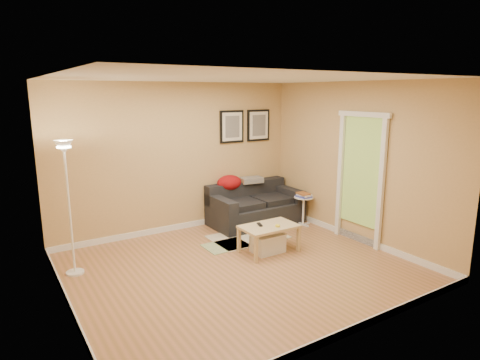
{
  "coord_description": "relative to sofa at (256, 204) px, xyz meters",
  "views": [
    {
      "loc": [
        -2.87,
        -4.57,
        2.42
      ],
      "look_at": [
        0.55,
        0.85,
        1.05
      ],
      "focal_mm": 30.69,
      "sensor_mm": 36.0,
      "label": 1
    }
  ],
  "objects": [
    {
      "name": "floor",
      "position": [
        -1.33,
        -1.53,
        -0.38
      ],
      "size": [
        4.5,
        4.5,
        0.0
      ],
      "primitive_type": "plane",
      "color": "#B1724B",
      "rests_on": "ground"
    },
    {
      "name": "ceiling",
      "position": [
        -1.33,
        -1.53,
        2.23
      ],
      "size": [
        4.5,
        4.5,
        0.0
      ],
      "primitive_type": "plane",
      "rotation": [
        3.14,
        0.0,
        0.0
      ],
      "color": "white",
      "rests_on": "wall_back"
    },
    {
      "name": "wall_back",
      "position": [
        -1.33,
        0.47,
        0.92
      ],
      "size": [
        4.5,
        0.0,
        4.5
      ],
      "primitive_type": "plane",
      "rotation": [
        1.57,
        0.0,
        0.0
      ],
      "color": "tan",
      "rests_on": "ground"
    },
    {
      "name": "wall_front",
      "position": [
        -1.33,
        -3.53,
        0.92
      ],
      "size": [
        4.5,
        0.0,
        4.5
      ],
      "primitive_type": "plane",
      "rotation": [
        -1.57,
        0.0,
        0.0
      ],
      "color": "tan",
      "rests_on": "ground"
    },
    {
      "name": "wall_left",
      "position": [
        -3.58,
        -1.53,
        0.92
      ],
      "size": [
        0.0,
        4.0,
        4.0
      ],
      "primitive_type": "plane",
      "rotation": [
        1.57,
        0.0,
        1.57
      ],
      "color": "tan",
      "rests_on": "ground"
    },
    {
      "name": "wall_right",
      "position": [
        0.92,
        -1.53,
        0.92
      ],
      "size": [
        0.0,
        4.0,
        4.0
      ],
      "primitive_type": "plane",
      "rotation": [
        1.57,
        0.0,
        -1.57
      ],
      "color": "tan",
      "rests_on": "ground"
    },
    {
      "name": "baseboard_back",
      "position": [
        -1.33,
        0.46,
        -0.33
      ],
      "size": [
        4.5,
        0.02,
        0.1
      ],
      "primitive_type": "cube",
      "color": "white",
      "rests_on": "ground"
    },
    {
      "name": "baseboard_front",
      "position": [
        -1.33,
        -3.52,
        -0.33
      ],
      "size": [
        4.5,
        0.02,
        0.1
      ],
      "primitive_type": "cube",
      "color": "white",
      "rests_on": "ground"
    },
    {
      "name": "baseboard_left",
      "position": [
        -3.57,
        -1.53,
        -0.33
      ],
      "size": [
        0.02,
        4.0,
        0.1
      ],
      "primitive_type": "cube",
      "color": "white",
      "rests_on": "ground"
    },
    {
      "name": "baseboard_right",
      "position": [
        0.91,
        -1.53,
        -0.33
      ],
      "size": [
        0.02,
        4.0,
        0.1
      ],
      "primitive_type": "cube",
      "color": "white",
      "rests_on": "ground"
    },
    {
      "name": "sofa",
      "position": [
        0.0,
        0.0,
        0.0
      ],
      "size": [
        1.7,
        0.9,
        0.75
      ],
      "primitive_type": null,
      "color": "black",
      "rests_on": "ground"
    },
    {
      "name": "red_throw",
      "position": [
        -0.38,
        0.33,
        0.4
      ],
      "size": [
        0.48,
        0.36,
        0.28
      ],
      "primitive_type": null,
      "color": "maroon",
      "rests_on": "sofa"
    },
    {
      "name": "plaid_throw",
      "position": [
        0.08,
        0.28,
        0.41
      ],
      "size": [
        0.45,
        0.32,
        0.1
      ],
      "primitive_type": null,
      "rotation": [
        0.0,
        0.0,
        -0.14
      ],
      "color": "tan",
      "rests_on": "sofa"
    },
    {
      "name": "framed_print_left",
      "position": [
        -0.25,
        0.45,
        1.43
      ],
      "size": [
        0.5,
        0.04,
        0.6
      ],
      "primitive_type": null,
      "color": "black",
      "rests_on": "wall_back"
    },
    {
      "name": "framed_print_right",
      "position": [
        0.35,
        0.45,
        1.43
      ],
      "size": [
        0.5,
        0.04,
        0.6
      ],
      "primitive_type": null,
      "color": "black",
      "rests_on": "wall_back"
    },
    {
      "name": "area_rug",
      "position": [
        -0.54,
        -0.56,
        -0.37
      ],
      "size": [
        1.25,
        0.85,
        0.01
      ],
      "primitive_type": "cube",
      "color": "beige",
      "rests_on": "ground"
    },
    {
      "name": "green_runner",
      "position": [
        -1.06,
        -0.71,
        -0.37
      ],
      "size": [
        0.7,
        0.5,
        0.01
      ],
      "primitive_type": "cube",
      "color": "#668C4C",
      "rests_on": "ground"
    },
    {
      "name": "coffee_table",
      "position": [
        -0.64,
        -1.29,
        -0.16
      ],
      "size": [
        0.93,
        0.64,
        0.43
      ],
      "primitive_type": null,
      "rotation": [
        0.0,
        0.0,
        0.13
      ],
      "color": "tan",
      "rests_on": "ground"
    },
    {
      "name": "remote_control",
      "position": [
        -0.75,
        -1.2,
        0.07
      ],
      "size": [
        0.1,
        0.17,
        0.02
      ],
      "primitive_type": "cube",
      "rotation": [
        0.0,
        0.0,
        -0.31
      ],
      "color": "black",
      "rests_on": "coffee_table"
    },
    {
      "name": "tape_roll",
      "position": [
        -0.56,
        -1.41,
        0.07
      ],
      "size": [
        0.07,
        0.07,
        0.03
      ],
      "primitive_type": "cylinder",
      "color": "yellow",
      "rests_on": "coffee_table"
    },
    {
      "name": "storage_bin",
      "position": [
        -0.65,
        -1.27,
        -0.23
      ],
      "size": [
        0.49,
        0.36,
        0.3
      ],
      "primitive_type": null,
      "color": "white",
      "rests_on": "ground"
    },
    {
      "name": "side_table",
      "position": [
        0.69,
        -0.55,
        -0.1
      ],
      "size": [
        0.36,
        0.36,
        0.54
      ],
      "primitive_type": null,
      "color": "white",
      "rests_on": "ground"
    },
    {
      "name": "book_stack",
      "position": [
        0.67,
        -0.57,
        0.21
      ],
      "size": [
        0.23,
        0.29,
        0.08
      ],
      "primitive_type": null,
      "rotation": [
        0.0,
        0.0,
        -0.14
      ],
      "color": "#3943AC",
      "rests_on": "side_table"
    },
    {
      "name": "floor_lamp",
      "position": [
        -3.33,
        -0.49,
        0.49
      ],
      "size": [
        0.24,
        0.24,
        1.84
      ],
      "primitive_type": null,
      "color": "white",
      "rests_on": "ground"
    },
    {
      "name": "doorway",
      "position": [
        0.87,
        -1.68,
        0.65
      ],
      "size": [
        0.12,
        1.01,
        2.13
      ],
      "primitive_type": null,
      "color": "white",
      "rests_on": "ground"
    }
  ]
}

